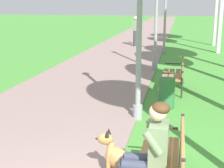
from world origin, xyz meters
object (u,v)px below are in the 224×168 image
object	(u,v)px
litter_bin	(167,93)
pedestrian_distant	(135,31)
park_bench_near	(167,157)
dog_shepherd	(122,161)
park_bench_mid	(175,73)
person_seated_on_near_bench	(149,147)
lamp_post_far	(165,7)
lamp_post_near	(140,14)
lamp_post_mid	(156,8)

from	to	relation	value
litter_bin	pedestrian_distant	size ratio (longest dim) A/B	0.42
park_bench_near	dog_shepherd	size ratio (longest dim) A/B	1.80
park_bench_mid	litter_bin	bearing A→B (deg)	-95.83
person_seated_on_near_bench	park_bench_mid	bearing A→B (deg)	87.53
lamp_post_far	litter_bin	distance (m)	8.65
lamp_post_far	pedestrian_distant	bearing A→B (deg)	128.04
lamp_post_near	lamp_post_mid	xyz separation A→B (m)	(-0.04, 5.05, 0.02)
dog_shepherd	litter_bin	world-z (taller)	dog_shepherd
person_seated_on_near_bench	lamp_post_near	distance (m)	3.22
person_seated_on_near_bench	pedestrian_distant	distance (m)	14.41
park_bench_near	pedestrian_distant	xyz separation A→B (m)	(-2.29, 14.13, 0.33)
pedestrian_distant	lamp_post_mid	bearing A→B (deg)	-76.26
dog_shepherd	pedestrian_distant	distance (m)	13.98
person_seated_on_near_bench	litter_bin	distance (m)	3.69
park_bench_mid	dog_shepherd	world-z (taller)	park_bench_mid
person_seated_on_near_bench	lamp_post_far	bearing A→B (deg)	91.98
park_bench_near	litter_bin	xyz separation A→B (m)	(-0.14, 3.56, -0.16)
lamp_post_near	lamp_post_mid	size ratio (longest dim) A/B	0.99
park_bench_mid	lamp_post_mid	bearing A→B (deg)	106.13
lamp_post_far	lamp_post_mid	bearing A→B (deg)	-91.45
park_bench_near	lamp_post_mid	bearing A→B (deg)	95.41
park_bench_near	lamp_post_near	bearing A→B (deg)	104.49
lamp_post_far	litter_bin	xyz separation A→B (m)	(0.48, -8.45, -1.80)
park_bench_near	lamp_post_mid	xyz separation A→B (m)	(-0.73, 7.75, 1.66)
park_bench_near	lamp_post_near	size ratio (longest dim) A/B	0.36
park_bench_mid	pedestrian_distant	bearing A→B (deg)	104.44
lamp_post_mid	lamp_post_far	distance (m)	4.25
park_bench_near	lamp_post_far	xyz separation A→B (m)	(-0.63, 12.00, 1.63)
person_seated_on_near_bench	lamp_post_far	size ratio (longest dim) A/B	0.30
park_bench_near	litter_bin	distance (m)	3.56
park_bench_mid	dog_shepherd	size ratio (longest dim) A/B	1.80
park_bench_near	park_bench_mid	xyz separation A→B (m)	(0.02, 5.15, 0.00)
park_bench_mid	person_seated_on_near_bench	size ratio (longest dim) A/B	1.20
dog_shepherd	litter_bin	distance (m)	3.32
pedestrian_distant	litter_bin	bearing A→B (deg)	-78.50
lamp_post_near	pedestrian_distant	world-z (taller)	lamp_post_near
lamp_post_mid	lamp_post_far	world-z (taller)	lamp_post_mid
person_seated_on_near_bench	lamp_post_far	world-z (taller)	lamp_post_far
lamp_post_near	lamp_post_far	distance (m)	9.30
park_bench_mid	dog_shepherd	distance (m)	4.92
litter_bin	park_bench_near	bearing A→B (deg)	-87.71
pedestrian_distant	park_bench_near	bearing A→B (deg)	-80.78
person_seated_on_near_bench	lamp_post_near	xyz separation A→B (m)	(-0.49, 2.82, 1.47)
park_bench_near	park_bench_mid	size ratio (longest dim) A/B	1.00
lamp_post_mid	litter_bin	world-z (taller)	lamp_post_mid
lamp_post_mid	park_bench_near	bearing A→B (deg)	-84.59
park_bench_mid	lamp_post_near	distance (m)	3.03
dog_shepherd	lamp_post_mid	bearing A→B (deg)	90.98
lamp_post_mid	lamp_post_far	xyz separation A→B (m)	(0.11, 4.25, -0.02)
lamp_post_near	park_bench_mid	bearing A→B (deg)	73.63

